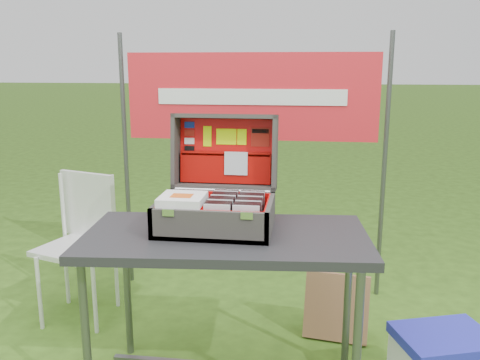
# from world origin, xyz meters

# --- Properties ---
(table) EXTENTS (1.29, 0.72, 0.78)m
(table) POSITION_xyz_m (0.02, -0.05, 0.39)
(table) COLOR black
(table) RESTS_ON ground
(table_top) EXTENTS (1.29, 0.72, 0.04)m
(table_top) POSITION_xyz_m (0.02, -0.05, 0.76)
(table_top) COLOR black
(table_top) RESTS_ON ground
(table_leg_fl) EXTENTS (0.04, 0.04, 0.74)m
(table_leg_fl) POSITION_xyz_m (-0.54, -0.30, 0.37)
(table_leg_fl) COLOR #59595B
(table_leg_fl) RESTS_ON ground
(table_leg_fr) EXTENTS (0.04, 0.04, 0.74)m
(table_leg_fr) POSITION_xyz_m (0.58, -0.30, 0.37)
(table_leg_fr) COLOR #59595B
(table_leg_fr) RESTS_ON ground
(table_leg_bl) EXTENTS (0.04, 0.04, 0.74)m
(table_leg_bl) POSITION_xyz_m (-0.54, 0.20, 0.37)
(table_leg_bl) COLOR #59595B
(table_leg_bl) RESTS_ON ground
(table_leg_br) EXTENTS (0.04, 0.04, 0.74)m
(table_leg_br) POSITION_xyz_m (0.58, 0.20, 0.37)
(table_leg_br) COLOR #59595B
(table_leg_br) RESTS_ON ground
(suitcase) EXTENTS (0.51, 0.52, 0.49)m
(suitcase) POSITION_xyz_m (-0.03, 0.06, 1.02)
(suitcase) COLOR #44423F
(suitcase) RESTS_ON table
(suitcase_base_bottom) EXTENTS (0.51, 0.36, 0.02)m
(suitcase_base_bottom) POSITION_xyz_m (-0.03, -0.00, 0.79)
(suitcase_base_bottom) COLOR #44423F
(suitcase_base_bottom) RESTS_ON table_top
(suitcase_base_wall_front) EXTENTS (0.51, 0.02, 0.14)m
(suitcase_base_wall_front) POSITION_xyz_m (-0.03, -0.17, 0.84)
(suitcase_base_wall_front) COLOR #44423F
(suitcase_base_wall_front) RESTS_ON table_top
(suitcase_base_wall_back) EXTENTS (0.51, 0.02, 0.14)m
(suitcase_base_wall_back) POSITION_xyz_m (-0.03, 0.17, 0.84)
(suitcase_base_wall_back) COLOR #44423F
(suitcase_base_wall_back) RESTS_ON table_top
(suitcase_base_wall_left) EXTENTS (0.02, 0.36, 0.14)m
(suitcase_base_wall_left) POSITION_xyz_m (-0.28, -0.00, 0.84)
(suitcase_base_wall_left) COLOR #44423F
(suitcase_base_wall_left) RESTS_ON table_top
(suitcase_base_wall_right) EXTENTS (0.02, 0.36, 0.14)m
(suitcase_base_wall_right) POSITION_xyz_m (0.21, -0.00, 0.84)
(suitcase_base_wall_right) COLOR #44423F
(suitcase_base_wall_right) RESTS_ON table_top
(suitcase_liner_floor) EXTENTS (0.47, 0.32, 0.01)m
(suitcase_liner_floor) POSITION_xyz_m (-0.03, -0.00, 0.80)
(suitcase_liner_floor) COLOR red
(suitcase_liner_floor) RESTS_ON suitcase_base_bottom
(suitcase_latch_left) EXTENTS (0.05, 0.01, 0.03)m
(suitcase_latch_left) POSITION_xyz_m (-0.20, -0.18, 0.90)
(suitcase_latch_left) COLOR silver
(suitcase_latch_left) RESTS_ON suitcase_base_wall_front
(suitcase_latch_right) EXTENTS (0.05, 0.01, 0.03)m
(suitcase_latch_right) POSITION_xyz_m (0.13, -0.18, 0.90)
(suitcase_latch_right) COLOR silver
(suitcase_latch_right) RESTS_ON suitcase_base_wall_front
(suitcase_hinge) EXTENTS (0.46, 0.02, 0.02)m
(suitcase_hinge) POSITION_xyz_m (-0.03, 0.18, 0.91)
(suitcase_hinge) COLOR silver
(suitcase_hinge) RESTS_ON suitcase_base_wall_back
(suitcase_lid_back) EXTENTS (0.51, 0.06, 0.36)m
(suitcase_lid_back) POSITION_xyz_m (-0.03, 0.33, 1.08)
(suitcase_lid_back) COLOR #44423F
(suitcase_lid_back) RESTS_ON suitcase_base_wall_back
(suitcase_lid_rim_far) EXTENTS (0.51, 0.14, 0.03)m
(suitcase_lid_rim_far) POSITION_xyz_m (-0.03, 0.29, 1.26)
(suitcase_lid_rim_far) COLOR #44423F
(suitcase_lid_rim_far) RESTS_ON suitcase_lid_back
(suitcase_lid_rim_near) EXTENTS (0.51, 0.14, 0.03)m
(suitcase_lid_rim_near) POSITION_xyz_m (-0.03, 0.25, 0.91)
(suitcase_lid_rim_near) COLOR #44423F
(suitcase_lid_rim_near) RESTS_ON suitcase_lid_back
(suitcase_lid_rim_left) EXTENTS (0.02, 0.17, 0.38)m
(suitcase_lid_rim_left) POSITION_xyz_m (-0.28, 0.27, 1.08)
(suitcase_lid_rim_left) COLOR #44423F
(suitcase_lid_rim_left) RESTS_ON suitcase_lid_back
(suitcase_lid_rim_right) EXTENTS (0.02, 0.17, 0.38)m
(suitcase_lid_rim_right) POSITION_xyz_m (0.21, 0.27, 1.08)
(suitcase_lid_rim_right) COLOR #44423F
(suitcase_lid_rim_right) RESTS_ON suitcase_lid_back
(suitcase_lid_liner) EXTENTS (0.46, 0.04, 0.32)m
(suitcase_lid_liner) POSITION_xyz_m (-0.03, 0.31, 1.08)
(suitcase_lid_liner) COLOR red
(suitcase_lid_liner) RESTS_ON suitcase_lid_back
(suitcase_liner_wall_front) EXTENTS (0.47, 0.01, 0.12)m
(suitcase_liner_wall_front) POSITION_xyz_m (-0.03, -0.16, 0.85)
(suitcase_liner_wall_front) COLOR red
(suitcase_liner_wall_front) RESTS_ON suitcase_base_bottom
(suitcase_liner_wall_back) EXTENTS (0.47, 0.01, 0.12)m
(suitcase_liner_wall_back) POSITION_xyz_m (-0.03, 0.16, 0.85)
(suitcase_liner_wall_back) COLOR red
(suitcase_liner_wall_back) RESTS_ON suitcase_base_bottom
(suitcase_liner_wall_left) EXTENTS (0.01, 0.32, 0.12)m
(suitcase_liner_wall_left) POSITION_xyz_m (-0.26, -0.00, 0.85)
(suitcase_liner_wall_left) COLOR red
(suitcase_liner_wall_left) RESTS_ON suitcase_base_bottom
(suitcase_liner_wall_right) EXTENTS (0.01, 0.32, 0.12)m
(suitcase_liner_wall_right) POSITION_xyz_m (0.20, -0.00, 0.85)
(suitcase_liner_wall_right) COLOR red
(suitcase_liner_wall_right) RESTS_ON suitcase_base_bottom
(suitcase_lid_pocket) EXTENTS (0.45, 0.05, 0.15)m
(suitcase_lid_pocket) POSITION_xyz_m (-0.03, 0.28, 1.00)
(suitcase_lid_pocket) COLOR #A40904
(suitcase_lid_pocket) RESTS_ON suitcase_lid_liner
(suitcase_pocket_edge) EXTENTS (0.44, 0.02, 0.02)m
(suitcase_pocket_edge) POSITION_xyz_m (-0.03, 0.29, 1.07)
(suitcase_pocket_edge) COLOR #A40904
(suitcase_pocket_edge) RESTS_ON suitcase_lid_pocket
(suitcase_pocket_cd) EXTENTS (0.11, 0.02, 0.11)m
(suitcase_pocket_cd) POSITION_xyz_m (0.02, 0.27, 1.03)
(suitcase_pocket_cd) COLOR silver
(suitcase_pocket_cd) RESTS_ON suitcase_lid_pocket
(lid_sticker_cc_a) EXTENTS (0.05, 0.01, 0.03)m
(lid_sticker_cc_a) POSITION_xyz_m (-0.22, 0.32, 1.21)
(lid_sticker_cc_a) COLOR #1933B2
(lid_sticker_cc_a) RESTS_ON suitcase_lid_liner
(lid_sticker_cc_b) EXTENTS (0.05, 0.01, 0.03)m
(lid_sticker_cc_b) POSITION_xyz_m (-0.22, 0.32, 1.17)
(lid_sticker_cc_b) COLOR #A01B11
(lid_sticker_cc_b) RESTS_ON suitcase_lid_liner
(lid_sticker_cc_c) EXTENTS (0.05, 0.01, 0.03)m
(lid_sticker_cc_c) POSITION_xyz_m (-0.22, 0.31, 1.13)
(lid_sticker_cc_c) COLOR white
(lid_sticker_cc_c) RESTS_ON suitcase_lid_liner
(lid_sticker_cc_d) EXTENTS (0.05, 0.01, 0.03)m
(lid_sticker_cc_d) POSITION_xyz_m (-0.22, 0.31, 1.09)
(lid_sticker_cc_d) COLOR black
(lid_sticker_cc_d) RESTS_ON suitcase_lid_liner
(lid_card_neon_tall) EXTENTS (0.04, 0.01, 0.10)m
(lid_card_neon_tall) POSITION_xyz_m (-0.13, 0.31, 1.15)
(lid_card_neon_tall) COLOR #CCF703
(lid_card_neon_tall) RESTS_ON suitcase_lid_liner
(lid_card_neon_main) EXTENTS (0.10, 0.01, 0.08)m
(lid_card_neon_main) POSITION_xyz_m (-0.03, 0.31, 1.15)
(lid_card_neon_main) COLOR #CCF703
(lid_card_neon_main) RESTS_ON suitcase_lid_liner
(lid_card_neon_small) EXTENTS (0.05, 0.01, 0.08)m
(lid_card_neon_small) POSITION_xyz_m (0.04, 0.31, 1.15)
(lid_card_neon_small) COLOR #CCF703
(lid_card_neon_small) RESTS_ON suitcase_lid_liner
(lid_sticker_band) EXTENTS (0.09, 0.01, 0.09)m
(lid_sticker_band) POSITION_xyz_m (0.14, 0.31, 1.15)
(lid_sticker_band) COLOR #A01B11
(lid_sticker_band) RESTS_ON suitcase_lid_liner
(lid_sticker_band_bar) EXTENTS (0.08, 0.01, 0.02)m
(lid_sticker_band_bar) POSITION_xyz_m (0.14, 0.32, 1.18)
(lid_sticker_band_bar) COLOR black
(lid_sticker_band_bar) RESTS_ON suitcase_lid_liner
(cd_left_0) EXTENTS (0.11, 0.01, 0.13)m
(cd_left_0) POSITION_xyz_m (-0.00, -0.14, 0.87)
(cd_left_0) COLOR silver
(cd_left_0) RESTS_ON suitcase_liner_floor
(cd_left_1) EXTENTS (0.11, 0.01, 0.13)m
(cd_left_1) POSITION_xyz_m (-0.00, -0.12, 0.87)
(cd_left_1) COLOR black
(cd_left_1) RESTS_ON suitcase_liner_floor
(cd_left_2) EXTENTS (0.11, 0.01, 0.13)m
(cd_left_2) POSITION_xyz_m (-0.00, -0.10, 0.87)
(cd_left_2) COLOR black
(cd_left_2) RESTS_ON suitcase_liner_floor
(cd_left_3) EXTENTS (0.11, 0.01, 0.13)m
(cd_left_3) POSITION_xyz_m (-0.00, -0.08, 0.87)
(cd_left_3) COLOR black
(cd_left_3) RESTS_ON suitcase_liner_floor
(cd_left_4) EXTENTS (0.11, 0.01, 0.13)m
(cd_left_4) POSITION_xyz_m (-0.00, -0.06, 0.87)
(cd_left_4) COLOR silver
(cd_left_4) RESTS_ON suitcase_liner_floor
(cd_left_5) EXTENTS (0.11, 0.01, 0.13)m
(cd_left_5) POSITION_xyz_m (-0.00, -0.04, 0.87)
(cd_left_5) COLOR black
(cd_left_5) RESTS_ON suitcase_liner_floor
(cd_left_6) EXTENTS (0.11, 0.01, 0.13)m
(cd_left_6) POSITION_xyz_m (-0.00, -0.02, 0.87)
(cd_left_6) COLOR black
(cd_left_6) RESTS_ON suitcase_liner_floor
(cd_left_7) EXTENTS (0.11, 0.01, 0.13)m
(cd_left_7) POSITION_xyz_m (-0.00, 0.00, 0.87)
(cd_left_7) COLOR black
(cd_left_7) RESTS_ON suitcase_liner_floor
(cd_left_8) EXTENTS (0.11, 0.01, 0.13)m
(cd_left_8) POSITION_xyz_m (-0.00, 0.02, 0.87)
(cd_left_8) COLOR silver
(cd_left_8) RESTS_ON suitcase_liner_floor
(cd_left_9) EXTENTS (0.11, 0.01, 0.13)m
(cd_left_9) POSITION_xyz_m (-0.00, 0.04, 0.87)
(cd_left_9) COLOR black
(cd_left_9) RESTS_ON suitcase_liner_floor
(cd_left_10) EXTENTS (0.11, 0.01, 0.13)m
(cd_left_10) POSITION_xyz_m (-0.00, 0.06, 0.87)
(cd_left_10) COLOR black
(cd_left_10) RESTS_ON suitcase_liner_floor
(cd_left_11) EXTENTS (0.11, 0.01, 0.13)m
(cd_left_11) POSITION_xyz_m (-0.00, 0.08, 0.87)
(cd_left_11) COLOR black
(cd_left_11) RESTS_ON suitcase_liner_floor
(cd_left_12) EXTENTS (0.11, 0.01, 0.13)m
(cd_left_12) POSITION_xyz_m (-0.00, 0.10, 0.87)
(cd_left_12) COLOR silver
(cd_left_12) RESTS_ON suitcase_liner_floor
(cd_left_13) EXTENTS (0.11, 0.01, 0.13)m
(cd_left_13) POSITION_xyz_m (-0.00, 0.12, 0.87)
(cd_left_13) COLOR black
(cd_left_13) RESTS_ON suitcase_liner_floor
(cd_right_0) EXTENTS (0.11, 0.01, 0.13)m
(cd_right_0) POSITION_xyz_m (0.12, -0.14, 0.87)
(cd_right_0) COLOR silver
(cd_right_0) RESTS_ON suitcase_liner_floor
(cd_right_1) EXTENTS (0.11, 0.01, 0.13)m
(cd_right_1) POSITION_xyz_m (0.12, -0.12, 0.87)
(cd_right_1) COLOR black
(cd_right_1) RESTS_ON suitcase_liner_floor
(cd_right_2) EXTENTS (0.11, 0.01, 0.13)m
(cd_right_2) POSITION_xyz_m (0.12, -0.10, 0.87)
(cd_right_2) COLOR black
(cd_right_2) RESTS_ON suitcase_liner_floor
(cd_right_3) EXTENTS (0.11, 0.01, 0.13)m
(cd_right_3) POSITION_xyz_m (0.12, -0.08, 0.87)
(cd_right_3) COLOR black
(cd_right_3) RESTS_ON suitcase_liner_floor
(cd_right_4) EXTENTS (0.11, 0.01, 0.13)m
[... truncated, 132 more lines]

